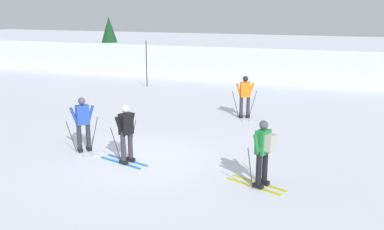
{
  "coord_description": "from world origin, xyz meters",
  "views": [
    {
      "loc": [
        5.43,
        -10.62,
        4.35
      ],
      "look_at": [
        0.83,
        2.21,
        0.9
      ],
      "focal_mm": 39.97,
      "sensor_mm": 36.0,
      "label": 1
    }
  ],
  "objects_px": {
    "trail_marker_pole": "(147,64)",
    "conifer_far_left": "(109,39)",
    "skier_blue": "(83,123)",
    "skier_orange": "(245,96)",
    "skier_green": "(263,150)",
    "skier_black": "(126,132)"
  },
  "relations": [
    {
      "from": "trail_marker_pole",
      "to": "conifer_far_left",
      "type": "height_order",
      "value": "conifer_far_left"
    },
    {
      "from": "skier_blue",
      "to": "conifer_far_left",
      "type": "bearing_deg",
      "value": 117.43
    },
    {
      "from": "skier_blue",
      "to": "skier_orange",
      "type": "xyz_separation_m",
      "value": [
        3.74,
        5.73,
        0.0
      ]
    },
    {
      "from": "skier_orange",
      "to": "trail_marker_pole",
      "type": "height_order",
      "value": "trail_marker_pole"
    },
    {
      "from": "skier_green",
      "to": "trail_marker_pole",
      "type": "xyz_separation_m",
      "value": [
        -8.73,
        11.67,
        0.32
      ]
    },
    {
      "from": "skier_green",
      "to": "trail_marker_pole",
      "type": "height_order",
      "value": "trail_marker_pole"
    },
    {
      "from": "skier_orange",
      "to": "conifer_far_left",
      "type": "bearing_deg",
      "value": 141.11
    },
    {
      "from": "skier_orange",
      "to": "trail_marker_pole",
      "type": "distance_m",
      "value": 8.49
    },
    {
      "from": "skier_blue",
      "to": "skier_green",
      "type": "xyz_separation_m",
      "value": [
        5.7,
        -0.84,
        0.04
      ]
    },
    {
      "from": "skier_black",
      "to": "skier_blue",
      "type": "bearing_deg",
      "value": 165.03
    },
    {
      "from": "skier_blue",
      "to": "skier_green",
      "type": "distance_m",
      "value": 5.76
    },
    {
      "from": "skier_green",
      "to": "skier_orange",
      "type": "height_order",
      "value": "same"
    },
    {
      "from": "skier_black",
      "to": "skier_green",
      "type": "relative_size",
      "value": 1.0
    },
    {
      "from": "skier_black",
      "to": "skier_green",
      "type": "height_order",
      "value": "same"
    },
    {
      "from": "skier_black",
      "to": "skier_green",
      "type": "bearing_deg",
      "value": -5.42
    },
    {
      "from": "skier_blue",
      "to": "trail_marker_pole",
      "type": "height_order",
      "value": "trail_marker_pole"
    },
    {
      "from": "skier_orange",
      "to": "conifer_far_left",
      "type": "distance_m",
      "value": 14.9
    },
    {
      "from": "skier_orange",
      "to": "trail_marker_pole",
      "type": "relative_size",
      "value": 0.67
    },
    {
      "from": "trail_marker_pole",
      "to": "skier_blue",
      "type": "bearing_deg",
      "value": -74.34
    },
    {
      "from": "skier_black",
      "to": "skier_blue",
      "type": "relative_size",
      "value": 1.0
    },
    {
      "from": "skier_black",
      "to": "conifer_far_left",
      "type": "distance_m",
      "value": 18.26
    },
    {
      "from": "skier_orange",
      "to": "trail_marker_pole",
      "type": "bearing_deg",
      "value": 143.03
    }
  ]
}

